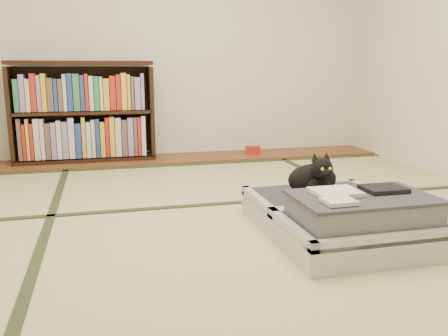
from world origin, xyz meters
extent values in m
plane|color=tan|center=(0.00, 0.00, 0.00)|extent=(4.50, 4.50, 0.00)
cube|color=brown|center=(0.00, 2.00, 0.01)|extent=(4.00, 0.50, 0.02)
cube|color=red|center=(0.79, 2.03, 0.06)|extent=(0.17, 0.13, 0.07)
plane|color=silver|center=(0.00, 2.25, 1.20)|extent=(4.00, 0.00, 4.00)
cube|color=#2D381E|center=(-1.00, 0.00, 0.00)|extent=(0.05, 4.50, 0.01)
cube|color=#2D381E|center=(1.00, 0.00, 0.00)|extent=(0.05, 4.50, 0.01)
cube|color=#2D381E|center=(0.00, 0.40, 0.00)|extent=(4.00, 0.05, 0.01)
cube|color=#2D381E|center=(0.00, 1.70, 0.00)|extent=(4.00, 0.05, 0.01)
cube|color=black|center=(-1.45, 2.07, 0.47)|extent=(0.04, 0.29, 0.81)
cube|color=black|center=(-0.22, 2.07, 0.47)|extent=(0.04, 0.29, 0.81)
cube|color=black|center=(-0.84, 2.07, 0.03)|extent=(1.27, 0.29, 0.04)
cube|color=black|center=(-0.84, 2.07, 0.91)|extent=(1.27, 0.29, 0.04)
cube|color=black|center=(-0.84, 2.07, 0.47)|extent=(1.21, 0.29, 0.03)
cube|color=black|center=(-0.84, 2.21, 0.47)|extent=(1.27, 0.02, 0.81)
cube|color=gray|center=(-0.84, 2.05, 0.25)|extent=(1.14, 0.20, 0.34)
cube|color=gray|center=(-0.84, 2.05, 0.66)|extent=(1.14, 0.20, 0.31)
cube|color=silver|center=(0.50, -0.53, 0.07)|extent=(0.75, 0.50, 0.13)
cube|color=#2D2F35|center=(0.50, -0.53, 0.10)|extent=(0.67, 0.42, 0.10)
cube|color=silver|center=(0.50, -0.76, 0.14)|extent=(0.75, 0.04, 0.05)
cube|color=silver|center=(0.50, -0.30, 0.14)|extent=(0.75, 0.04, 0.05)
cube|color=silver|center=(0.15, -0.53, 0.14)|extent=(0.04, 0.50, 0.05)
cube|color=silver|center=(0.86, -0.53, 0.14)|extent=(0.04, 0.50, 0.05)
cube|color=silver|center=(0.50, -0.03, 0.07)|extent=(0.75, 0.50, 0.13)
cube|color=#2D2F35|center=(0.50, -0.03, 0.10)|extent=(0.67, 0.42, 0.10)
cube|color=silver|center=(0.50, -0.26, 0.14)|extent=(0.75, 0.04, 0.05)
cube|color=silver|center=(0.50, 0.20, 0.14)|extent=(0.75, 0.04, 0.05)
cube|color=silver|center=(0.15, -0.03, 0.14)|extent=(0.04, 0.50, 0.05)
cube|color=silver|center=(0.86, -0.03, 0.14)|extent=(0.04, 0.50, 0.05)
cylinder|color=black|center=(0.50, -0.28, 0.14)|extent=(0.68, 0.02, 0.02)
cube|color=gray|center=(0.50, -0.53, 0.19)|extent=(0.64, 0.39, 0.13)
cube|color=#3B3A42|center=(0.50, -0.53, 0.27)|extent=(0.66, 0.41, 0.02)
cube|color=silver|center=(0.38, -0.48, 0.29)|extent=(0.22, 0.18, 0.02)
cube|color=black|center=(0.64, -0.48, 0.29)|extent=(0.20, 0.16, 0.02)
cube|color=silver|center=(0.32, -0.63, 0.29)|extent=(0.14, 0.12, 0.02)
cube|color=white|center=(0.28, -0.77, 0.07)|extent=(0.06, 0.01, 0.04)
cube|color=white|center=(0.40, -0.77, 0.06)|extent=(0.05, 0.01, 0.04)
cube|color=orange|center=(0.76, -0.77, 0.07)|extent=(0.05, 0.01, 0.04)
cube|color=#197F33|center=(0.69, -0.77, 0.09)|extent=(0.04, 0.01, 0.03)
ellipsoid|color=black|center=(0.48, -0.01, 0.23)|extent=(0.29, 0.19, 0.18)
ellipsoid|color=black|center=(0.48, -0.10, 0.21)|extent=(0.14, 0.10, 0.10)
ellipsoid|color=black|center=(0.48, -0.13, 0.32)|extent=(0.12, 0.11, 0.12)
sphere|color=black|center=(0.48, -0.18, 0.30)|extent=(0.06, 0.06, 0.06)
cone|color=black|center=(0.45, -0.11, 0.38)|extent=(0.04, 0.05, 0.06)
cone|color=black|center=(0.52, -0.11, 0.38)|extent=(0.04, 0.05, 0.06)
sphere|color=#A5BF33|center=(0.46, -0.18, 0.33)|extent=(0.02, 0.02, 0.02)
sphere|color=#A5BF33|center=(0.51, -0.18, 0.33)|extent=(0.02, 0.02, 0.02)
cylinder|color=black|center=(0.58, 0.08, 0.17)|extent=(0.18, 0.11, 0.03)
torus|color=white|center=(0.66, 0.00, 0.15)|extent=(0.10, 0.10, 0.01)
torus|color=white|center=(0.67, -0.01, 0.16)|extent=(0.09, 0.09, 0.01)
camera|label=1|loc=(-0.68, -2.46, 0.86)|focal=38.00mm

